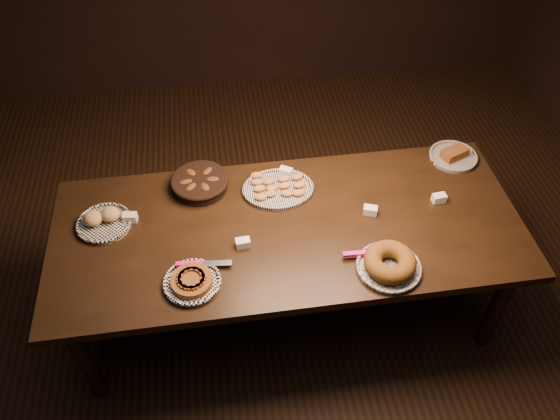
{
  "coord_description": "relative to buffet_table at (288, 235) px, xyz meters",
  "views": [
    {
      "loc": [
        -0.31,
        -1.83,
        2.82
      ],
      "look_at": [
        -0.03,
        0.05,
        0.82
      ],
      "focal_mm": 35.0,
      "sensor_mm": 36.0,
      "label": 1
    }
  ],
  "objects": [
    {
      "name": "bundt_cake_plate",
      "position": [
        0.43,
        -0.34,
        0.11
      ],
      "size": [
        0.36,
        0.31,
        0.1
      ],
      "rotation": [
        0.0,
        0.0,
        0.01
      ],
      "color": "black",
      "rests_on": "buffet_table"
    },
    {
      "name": "ground",
      "position": [
        0.0,
        0.0,
        -0.68
      ],
      "size": [
        5.0,
        5.0,
        0.0
      ],
      "primitive_type": "plane",
      "color": "black",
      "rests_on": "ground"
    },
    {
      "name": "apple_tart_plate",
      "position": [
        -0.5,
        -0.29,
        0.09
      ],
      "size": [
        0.33,
        0.27,
        0.05
      ],
      "rotation": [
        0.0,
        0.0,
        -0.18
      ],
      "color": "white",
      "rests_on": "buffet_table"
    },
    {
      "name": "madeleine_platter",
      "position": [
        -0.02,
        0.26,
        0.09
      ],
      "size": [
        0.38,
        0.31,
        0.04
      ],
      "rotation": [
        0.0,
        0.0,
        -0.03
      ],
      "color": "black",
      "rests_on": "buffet_table"
    },
    {
      "name": "croissant_basket",
      "position": [
        -0.43,
        0.34,
        0.12
      ],
      "size": [
        0.36,
        0.36,
        0.08
      ],
      "rotation": [
        0.0,
        0.0,
        -0.3
      ],
      "color": "black",
      "rests_on": "buffet_table"
    },
    {
      "name": "tent_cards",
      "position": [
        0.05,
        0.1,
        0.1
      ],
      "size": [
        1.69,
        0.54,
        0.04
      ],
      "color": "white",
      "rests_on": "buffet_table"
    },
    {
      "name": "bread_roll_plate",
      "position": [
        -0.93,
        0.15,
        0.1
      ],
      "size": [
        0.28,
        0.28,
        0.09
      ],
      "rotation": [
        0.0,
        0.0,
        0.27
      ],
      "color": "white",
      "rests_on": "buffet_table"
    },
    {
      "name": "buffet_table",
      "position": [
        0.0,
        0.0,
        0.0
      ],
      "size": [
        2.4,
        1.0,
        0.75
      ],
      "color": "black",
      "rests_on": "ground"
    },
    {
      "name": "loaf_plate",
      "position": [
        1.02,
        0.38,
        0.09
      ],
      "size": [
        0.27,
        0.27,
        0.06
      ],
      "rotation": [
        0.0,
        0.0,
        0.39
      ],
      "color": "black",
      "rests_on": "buffet_table"
    }
  ]
}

